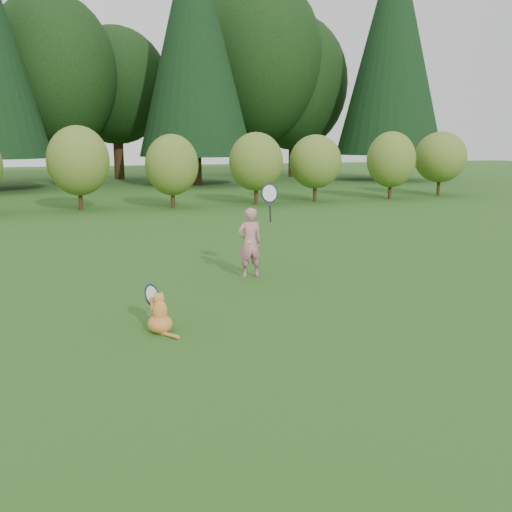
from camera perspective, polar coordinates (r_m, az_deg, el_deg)
name	(u,v)px	position (r m, az deg, el deg)	size (l,w,h in m)	color
ground	(263,324)	(7.16, 0.73, -6.80)	(100.00, 100.00, 0.00)	#1F5016
shrub_row	(122,167)	(19.52, -13.29, 8.61)	(28.00, 3.00, 2.80)	#4E6E22
woodland_backdrop	(88,28)	(29.92, -16.48, 21.06)	(48.00, 10.00, 15.00)	black
child	(250,241)	(9.47, -0.56, 1.51)	(0.66, 0.40, 1.75)	#CE7B8A
cat	(159,311)	(6.90, -9.64, -5.45)	(0.37, 0.72, 0.67)	#CE6627
tennis_ball	(249,243)	(8.28, -0.72, 1.35)	(0.06, 0.06, 0.06)	#C6CE18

